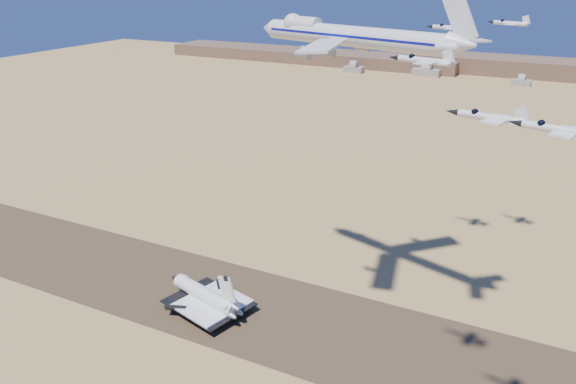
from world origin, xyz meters
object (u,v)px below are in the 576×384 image
at_px(crew_c, 214,320).
at_px(chase_jet_a, 423,60).
at_px(chase_jet_b, 489,117).
at_px(shuttle, 205,296).
at_px(crew_b, 214,322).
at_px(chase_jet_e, 510,23).
at_px(carrier_747, 345,36).
at_px(crew_a, 206,321).
at_px(chase_jet_d, 449,27).
at_px(chase_jet_c, 558,129).

height_order(crew_c, chase_jet_a, chase_jet_a).
xyz_separation_m(crew_c, chase_jet_b, (82.75, -27.34, 86.62)).
distance_m(shuttle, chase_jet_b, 127.13).
relative_size(chase_jet_a, chase_jet_b, 0.98).
distance_m(crew_b, chase_jet_e, 150.56).
xyz_separation_m(carrier_747, chase_jet_b, (52.16, -61.90, -5.66)).
height_order(crew_b, chase_jet_b, chase_jet_b).
xyz_separation_m(shuttle, crew_a, (5.47, -7.79, -3.89)).
xyz_separation_m(chase_jet_b, chase_jet_e, (-11.08, 121.32, 6.27)).
bearing_deg(shuttle, chase_jet_b, -5.11).
bearing_deg(shuttle, crew_a, -39.83).
xyz_separation_m(carrier_747, chase_jet_e, (41.08, 59.42, 0.61)).
bearing_deg(chase_jet_d, chase_jet_b, -65.89).
bearing_deg(chase_jet_b, chase_jet_c, -19.21).
bearing_deg(crew_a, shuttle, 55.45).
height_order(crew_c, chase_jet_e, chase_jet_e).
relative_size(crew_c, chase_jet_a, 0.12).
bearing_deg(carrier_747, crew_c, -114.53).
distance_m(chase_jet_a, chase_jet_e, 107.05).
height_order(carrier_747, chase_jet_c, carrier_747).
bearing_deg(chase_jet_a, crew_a, -177.62).
distance_m(chase_jet_b, chase_jet_c, 13.38).
relative_size(crew_a, chase_jet_e, 0.11).
relative_size(crew_a, chase_jet_d, 0.10).
bearing_deg(crew_c, carrier_747, -112.57).
relative_size(shuttle, chase_jet_d, 2.19).
relative_size(shuttle, crew_c, 21.19).
distance_m(crew_a, chase_jet_b, 124.11).
bearing_deg(chase_jet_e, shuttle, -114.23).
distance_m(crew_a, chase_jet_e, 152.57).
distance_m(carrier_747, crew_c, 103.18).
height_order(crew_b, chase_jet_c, chase_jet_c).
xyz_separation_m(crew_c, chase_jet_a, (66.44, -12.94, 93.70)).
bearing_deg(chase_jet_d, crew_a, -114.43).
relative_size(crew_c, chase_jet_b, 0.11).
relative_size(crew_b, crew_c, 1.09).
bearing_deg(chase_jet_b, crew_c, 172.65).
bearing_deg(crew_b, crew_a, 101.03).
bearing_deg(shuttle, chase_jet_a, 0.78).
height_order(chase_jet_d, chase_jet_e, chase_jet_e).
bearing_deg(crew_c, crew_a, 55.80).
distance_m(crew_a, chase_jet_a, 116.79).
bearing_deg(shuttle, chase_jet_d, 66.79).
relative_size(shuttle, carrier_747, 0.46).
height_order(carrier_747, crew_a, carrier_747).
bearing_deg(chase_jet_c, shuttle, 171.63).
height_order(crew_a, crew_c, crew_c).
bearing_deg(chase_jet_d, chase_jet_a, -72.99).
bearing_deg(crew_b, shuttle, 43.13).
xyz_separation_m(crew_c, chase_jet_e, (71.68, 93.99, 92.89)).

